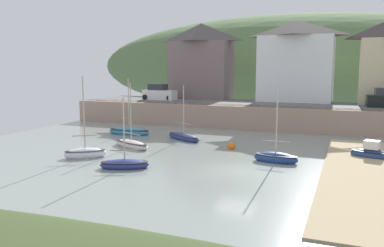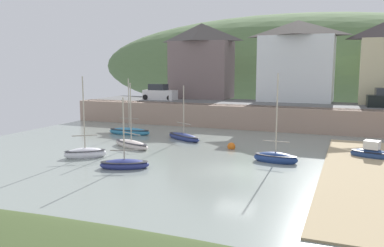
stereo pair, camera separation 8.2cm
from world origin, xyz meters
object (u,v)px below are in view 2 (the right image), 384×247
object	(u,v)px
waterfront_building_left	(201,60)
waterfront_building_centre	(297,61)
sailboat_nearest_shore	(124,164)
mooring_buoy	(231,146)
fishing_boat_green	(276,158)
sailboat_white_hull	(85,153)
dinghy_open_wooden	(184,137)
parked_car_near_slipway	(160,93)
rowboat_small_beached	(131,144)
sailboat_tall_mast	(129,131)
sailboat_far_left	(371,153)

from	to	relation	value
waterfront_building_left	waterfront_building_centre	size ratio (longest dim) A/B	1.01
sailboat_nearest_shore	mooring_buoy	bearing A→B (deg)	36.92
waterfront_building_left	fishing_boat_green	world-z (taller)	waterfront_building_left
sailboat_nearest_shore	sailboat_white_hull	xyz separation A→B (m)	(-4.21, 1.57, 0.06)
sailboat_nearest_shore	mooring_buoy	world-z (taller)	sailboat_nearest_shore
waterfront_building_centre	sailboat_white_hull	xyz separation A→B (m)	(-11.25, -25.78, -6.86)
waterfront_building_left	waterfront_building_centre	world-z (taller)	waterfront_building_left
mooring_buoy	dinghy_open_wooden	bearing A→B (deg)	155.45
waterfront_building_left	waterfront_building_centre	xyz separation A→B (m)	(12.06, 0.00, -0.09)
dinghy_open_wooden	parked_car_near_slipway	world-z (taller)	dinghy_open_wooden
sailboat_nearest_shore	waterfront_building_centre	bearing A→B (deg)	51.53
dinghy_open_wooden	sailboat_white_hull	distance (m)	9.89
fishing_boat_green	rowboat_small_beached	size ratio (longest dim) A/B	1.16
sailboat_white_hull	sailboat_tall_mast	bearing A→B (deg)	65.74
dinghy_open_wooden	parked_car_near_slipway	size ratio (longest dim) A/B	1.19
waterfront_building_left	sailboat_white_hull	bearing A→B (deg)	-88.19
waterfront_building_centre	sailboat_nearest_shore	bearing A→B (deg)	-104.43
mooring_buoy	rowboat_small_beached	bearing A→B (deg)	-162.18
waterfront_building_centre	waterfront_building_left	bearing A→B (deg)	-180.00
fishing_boat_green	rowboat_small_beached	xyz separation A→B (m)	(-11.68, 0.73, -0.05)
rowboat_small_beached	mooring_buoy	world-z (taller)	rowboat_small_beached
parked_car_near_slipway	fishing_boat_green	bearing A→B (deg)	-43.03
sailboat_white_hull	sailboat_far_left	bearing A→B (deg)	-15.84
sailboat_nearest_shore	sailboat_far_left	world-z (taller)	sailboat_nearest_shore
dinghy_open_wooden	mooring_buoy	xyz separation A→B (m)	(5.09, -2.33, -0.06)
rowboat_small_beached	dinghy_open_wooden	world-z (taller)	rowboat_small_beached
sailboat_white_hull	rowboat_small_beached	bearing A→B (deg)	37.34
sailboat_white_hull	dinghy_open_wooden	bearing A→B (deg)	30.64
sailboat_tall_mast	parked_car_near_slipway	world-z (taller)	sailboat_tall_mast
sailboat_tall_mast	dinghy_open_wooden	size ratio (longest dim) A/B	1.11
waterfront_building_centre	parked_car_near_slipway	size ratio (longest dim) A/B	2.27
fishing_boat_green	sailboat_tall_mast	size ratio (longest dim) A/B	1.12
waterfront_building_left	mooring_buoy	size ratio (longest dim) A/B	15.05
rowboat_small_beached	sailboat_white_hull	world-z (taller)	sailboat_white_hull
rowboat_small_beached	sailboat_far_left	bearing A→B (deg)	33.03
parked_car_near_slipway	dinghy_open_wooden	bearing A→B (deg)	-53.15
sailboat_tall_mast	dinghy_open_wooden	xyz separation A→B (m)	(5.98, -0.67, -0.02)
sailboat_far_left	sailboat_white_hull	distance (m)	20.37
waterfront_building_centre	sailboat_nearest_shore	xyz separation A→B (m)	(-7.04, -27.35, -6.92)
rowboat_small_beached	parked_car_near_slipway	size ratio (longest dim) A/B	1.28
sailboat_white_hull	mooring_buoy	world-z (taller)	sailboat_white_hull
sailboat_far_left	sailboat_tall_mast	bearing A→B (deg)	-171.46
waterfront_building_left	parked_car_near_slipway	distance (m)	7.17
sailboat_tall_mast	sailboat_white_hull	xyz separation A→B (m)	(2.21, -9.81, 0.04)
dinghy_open_wooden	waterfront_building_left	bearing A→B (deg)	135.09
waterfront_building_left	rowboat_small_beached	world-z (taller)	waterfront_building_left
rowboat_small_beached	sailboat_far_left	xyz separation A→B (m)	(17.78, 2.98, 0.10)
waterfront_building_centre	rowboat_small_beached	distance (m)	24.64
waterfront_building_centre	fishing_boat_green	bearing A→B (deg)	-85.70
waterfront_building_centre	rowboat_small_beached	xyz separation A→B (m)	(-10.02, -21.43, -6.91)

